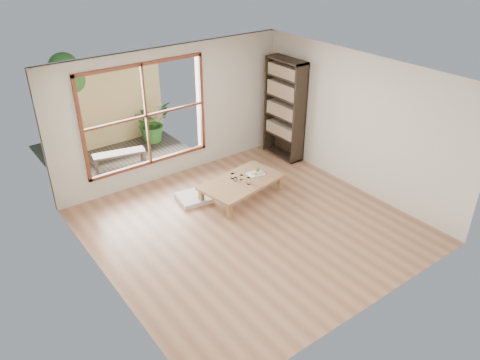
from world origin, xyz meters
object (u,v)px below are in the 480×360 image
(garden_bench, at_px, (119,155))
(food_tray, at_px, (256,173))
(bookshelf, at_px, (285,109))
(low_table, at_px, (242,183))

(garden_bench, bearing_deg, food_tray, -41.39)
(bookshelf, height_order, food_tray, bookshelf)
(low_table, height_order, garden_bench, garden_bench)
(low_table, relative_size, food_tray, 4.93)
(food_tray, relative_size, garden_bench, 0.31)
(garden_bench, bearing_deg, low_table, -48.38)
(food_tray, xyz_separation_m, garden_bench, (-1.74, 2.42, -0.06))
(bookshelf, relative_size, food_tray, 6.31)
(low_table, xyz_separation_m, garden_bench, (-1.36, 2.47, 0.00))
(low_table, xyz_separation_m, food_tray, (0.39, 0.05, 0.06))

